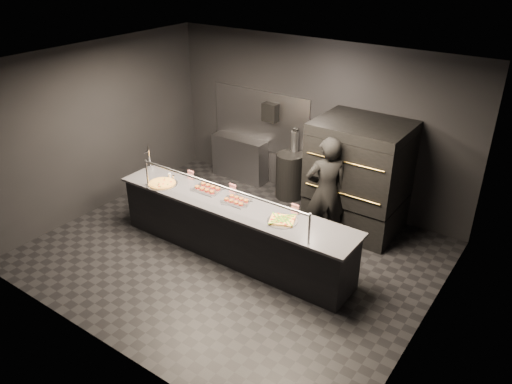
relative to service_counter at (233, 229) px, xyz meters
The scene contains 15 objects.
room 1.03m from the service_counter, 115.57° to the left, with size 6.04×6.00×3.00m.
service_counter is the anchor object (origin of this frame).
pizza_oven 2.30m from the service_counter, 57.73° to the left, with size 1.50×1.23×1.91m.
prep_shelf 2.82m from the service_counter, 124.59° to the left, with size 1.20×0.35×0.90m, color #99999E.
towel_dispenser 2.78m from the service_counter, 110.63° to the left, with size 0.30×0.20×0.35m, color black.
fire_extinguisher 2.50m from the service_counter, 98.30° to the left, with size 0.14×0.14×0.51m.
beer_tap 2.05m from the service_counter, behind, with size 0.12×0.18×0.48m.
round_pizza 1.43m from the service_counter, behind, with size 0.51×0.51×0.03m.
slider_tray_a 0.78m from the service_counter, 167.98° to the left, with size 0.49×0.40×0.07m.
slider_tray_b 0.48m from the service_counter, 69.29° to the left, with size 0.47×0.41×0.06m.
square_pizza 1.03m from the service_counter, ahead, with size 0.44×0.44×0.05m.
condiment_jar 1.46m from the service_counter, behind, with size 0.13×0.05×0.09m.
tent_cards 0.61m from the service_counter, 113.03° to the left, with size 2.15×0.04×0.15m.
trash_bin 2.22m from the service_counter, 98.21° to the left, with size 0.53×0.53×0.89m, color black.
worker 1.59m from the service_counter, 49.19° to the left, with size 0.68×0.44×1.85m, color black.
Camera 1 is at (4.13, -5.25, 4.54)m, focal length 35.00 mm.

